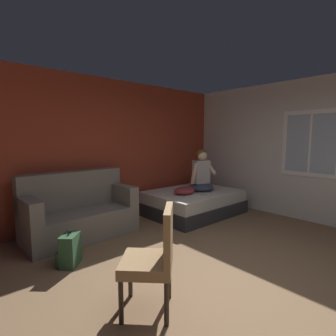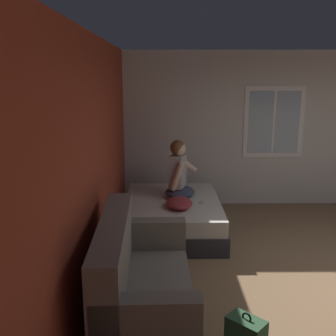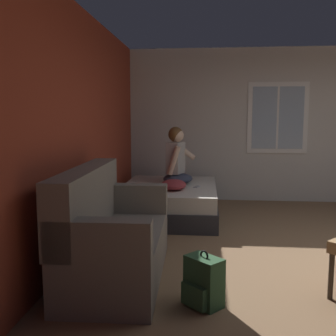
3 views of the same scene
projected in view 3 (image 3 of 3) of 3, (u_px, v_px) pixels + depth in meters
The scene contains 8 objects.
wall_back_accent at pixel (70, 132), 4.20m from camera, with size 10.99×0.16×2.70m, color #993823.
wall_side_with_window at pixel (299, 125), 6.94m from camera, with size 0.19×7.43×2.70m.
bed at pixel (170, 201), 5.97m from camera, with size 1.90×1.44×0.48m.
couch at pixel (110, 236), 3.69m from camera, with size 1.72×0.87×1.04m.
person_seated at pixel (177, 161), 6.03m from camera, with size 0.62×0.57×0.88m.
backpack at pixel (203, 282), 3.15m from camera, with size 0.35×0.35×0.46m.
throw_pillow at pixel (174, 185), 5.57m from camera, with size 0.48×0.36×0.14m, color #993338.
cell_phone at pixel (197, 187), 5.77m from camera, with size 0.07×0.14×0.01m, color #B7B7BC.
Camera 3 is at (-4.10, 1.64, 1.52)m, focal length 42.00 mm.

